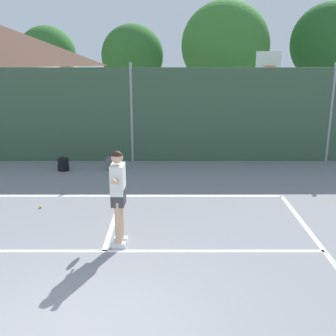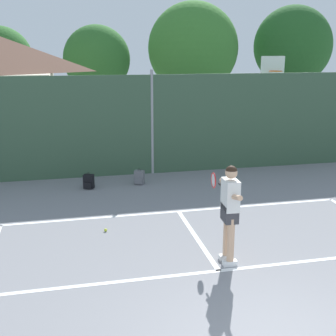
{
  "view_description": "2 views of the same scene",
  "coord_description": "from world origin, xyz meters",
  "px_view_note": "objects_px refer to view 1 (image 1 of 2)",
  "views": [
    {
      "loc": [
        1.19,
        -4.56,
        3.62
      ],
      "look_at": [
        1.21,
        4.83,
        0.94
      ],
      "focal_mm": 44.62,
      "sensor_mm": 36.0,
      "label": 1
    },
    {
      "loc": [
        -2.4,
        -4.27,
        3.83
      ],
      "look_at": [
        -0.02,
        6.63,
        0.79
      ],
      "focal_mm": 47.27,
      "sensor_mm": 36.0,
      "label": 2
    }
  ],
  "objects_px": {
    "backpack_grey": "(110,164)",
    "basketball_hoop": "(266,86)",
    "tennis_player": "(117,190)",
    "backpack_black": "(62,165)",
    "tennis_ball": "(40,207)"
  },
  "relations": [
    {
      "from": "backpack_black",
      "to": "backpack_grey",
      "type": "xyz_separation_m",
      "value": [
        1.46,
        0.11,
        0.0
      ]
    },
    {
      "from": "tennis_player",
      "to": "tennis_ball",
      "type": "distance_m",
      "value": 3.03
    },
    {
      "from": "basketball_hoop",
      "to": "tennis_player",
      "type": "relative_size",
      "value": 1.91
    },
    {
      "from": "tennis_player",
      "to": "basketball_hoop",
      "type": "bearing_deg",
      "value": 61.04
    },
    {
      "from": "tennis_ball",
      "to": "tennis_player",
      "type": "bearing_deg",
      "value": -42.38
    },
    {
      "from": "basketball_hoop",
      "to": "backpack_grey",
      "type": "xyz_separation_m",
      "value": [
        -5.4,
        -3.05,
        -2.12
      ]
    },
    {
      "from": "tennis_ball",
      "to": "basketball_hoop",
      "type": "bearing_deg",
      "value": 43.55
    },
    {
      "from": "backpack_black",
      "to": "backpack_grey",
      "type": "bearing_deg",
      "value": 4.19
    },
    {
      "from": "tennis_player",
      "to": "backpack_grey",
      "type": "distance_m",
      "value": 5.32
    },
    {
      "from": "tennis_player",
      "to": "backpack_black",
      "type": "xyz_separation_m",
      "value": [
        -2.31,
        5.06,
        -0.92
      ]
    },
    {
      "from": "backpack_grey",
      "to": "basketball_hoop",
      "type": "bearing_deg",
      "value": 29.44
    },
    {
      "from": "backpack_black",
      "to": "tennis_player",
      "type": "bearing_deg",
      "value": -65.48
    },
    {
      "from": "tennis_player",
      "to": "backpack_black",
      "type": "distance_m",
      "value": 5.64
    },
    {
      "from": "tennis_ball",
      "to": "backpack_black",
      "type": "bearing_deg",
      "value": 93.96
    },
    {
      "from": "tennis_player",
      "to": "tennis_ball",
      "type": "relative_size",
      "value": 28.1
    }
  ]
}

